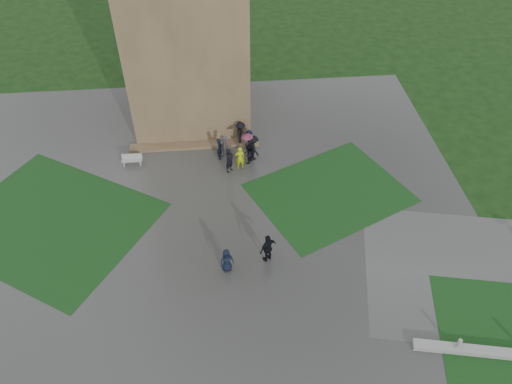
{
  "coord_description": "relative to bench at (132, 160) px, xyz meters",
  "views": [
    {
      "loc": [
        1.74,
        -17.54,
        21.54
      ],
      "look_at": [
        3.75,
        4.24,
        1.2
      ],
      "focal_mm": 35.0,
      "sensor_mm": 36.0,
      "label": 1
    }
  ],
  "objects": [
    {
      "name": "plaza",
      "position": [
        4.15,
        -7.01,
        -0.41
      ],
      "size": [
        34.0,
        34.0,
        0.02
      ],
      "primitive_type": "cube",
      "color": "#363634",
      "rests_on": "ground"
    },
    {
      "name": "bench",
      "position": [
        0.0,
        0.0,
        0.0
      ],
      "size": [
        1.36,
        0.45,
        0.78
      ],
      "rotation": [
        0.0,
        0.0,
        -0.02
      ],
      "color": "#AAABA6",
      "rests_on": "plaza"
    },
    {
      "name": "lawn_inset_left",
      "position": [
        -4.35,
        -5.01,
        -0.4
      ],
      "size": [
        14.1,
        13.46,
        0.01
      ],
      "primitive_type": "cube",
      "rotation": [
        0.0,
        0.0,
        -0.56
      ],
      "color": "#133615",
      "rests_on": "plaza"
    },
    {
      "name": "ground",
      "position": [
        4.15,
        -9.01,
        -0.42
      ],
      "size": [
        120.0,
        120.0,
        0.0
      ],
      "primitive_type": "plane",
      "color": "black"
    },
    {
      "name": "visitor_cluster",
      "position": [
        7.31,
        0.07,
        0.66
      ],
      "size": [
        3.01,
        3.9,
        2.55
      ],
      "color": "black",
      "rests_on": "plaza"
    },
    {
      "name": "pedestrian_mid",
      "position": [
        5.9,
        -9.5,
        0.35
      ],
      "size": [
        0.85,
        0.69,
        1.51
      ],
      "primitive_type": "imported",
      "rotation": [
        0.0,
        0.0,
        0.29
      ],
      "color": "black",
      "rests_on": "plaza"
    },
    {
      "name": "pedestrian_near",
      "position": [
        8.16,
        -9.01,
        0.54
      ],
      "size": [
        1.26,
        1.15,
        1.89
      ],
      "primitive_type": "imported",
      "rotation": [
        0.0,
        0.0,
        3.76
      ],
      "color": "black",
      "rests_on": "plaza"
    },
    {
      "name": "tower_plinth",
      "position": [
        4.15,
        1.59,
        -0.29
      ],
      "size": [
        9.0,
        0.8,
        0.22
      ],
      "primitive_type": "cube",
      "color": "brown",
      "rests_on": "plaza"
    },
    {
      "name": "lawn_inset_right",
      "position": [
        12.65,
        -4.01,
        -0.4
      ],
      "size": [
        11.12,
        10.15,
        0.01
      ],
      "primitive_type": "cube",
      "rotation": [
        0.0,
        0.0,
        0.44
      ],
      "color": "#133615",
      "rests_on": "plaza"
    }
  ]
}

